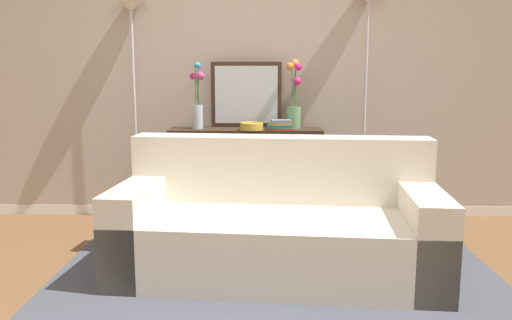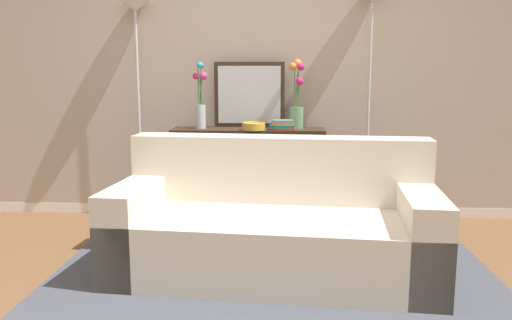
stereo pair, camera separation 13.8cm
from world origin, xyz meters
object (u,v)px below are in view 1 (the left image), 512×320
Objects in this scene: floor_lamp_left at (132,49)px; vase_short_flowers at (294,102)px; vase_tall_flowers at (198,102)px; book_row_under_console at (205,216)px; console_table at (246,159)px; wall_mirror at (246,95)px; fruit_bowl at (252,126)px; book_stack at (280,125)px; couch at (277,226)px; floor_lamp_right at (367,43)px.

vase_short_flowers is (1.41, -0.08, -0.46)m from floor_lamp_left.
vase_tall_flowers reaches higher than book_row_under_console.
book_row_under_console is at bearing 180.00° from console_table.
vase_short_flowers is at bearing 4.85° from console_table.
fruit_bowl is at bearing -78.11° from wall_mirror.
vase_short_flowers is 2.58× the size of book_stack.
wall_mirror is (-0.25, 1.28, 0.82)m from couch.
book_stack is at bearing -136.51° from vase_short_flowers.
floor_lamp_right is 0.81m from vase_short_flowers.
couch reaches higher than console_table.
floor_lamp_right is 2.08m from book_row_under_console.
book_stack is (0.30, -0.08, 0.30)m from console_table.
couch is 1.41m from vase_short_flowers.
wall_mirror reaches higher than book_stack.
floor_lamp_left reaches higher than wall_mirror.
vase_short_flowers is (0.83, 0.04, 0.00)m from vase_tall_flowers.
couch is 1.96m from floor_lamp_right.
console_table is at bearing 165.18° from book_stack.
vase_tall_flowers is 2.46× the size of book_stack.
wall_mirror is (-1.05, 0.02, -0.45)m from floor_lamp_right.
couch is 3.62× the size of vase_short_flowers.
console_table is at bearing -0.00° from book_row_under_console.
floor_lamp_left reaches higher than console_table.
floor_lamp_left is at bearing 173.14° from console_table.
book_row_under_console is (-0.79, -0.04, -1.01)m from vase_short_flowers.
floor_lamp_right is at bearing 12.77° from fruit_bowl.
vase_tall_flowers reaches higher than console_table.
vase_short_flowers is at bearing 2.57° from book_row_under_console.
fruit_bowl is (-0.99, -0.23, -0.70)m from floor_lamp_right.
wall_mirror is (-0.00, 0.14, 0.55)m from console_table.
vase_short_flowers is 1.29m from book_row_under_console.
wall_mirror is 3.17× the size of fruit_bowl.
couch is 1.51m from vase_tall_flowers.
vase_short_flowers reaches higher than fruit_bowl.
couch is 1.32m from book_row_under_console.
floor_lamp_left is 1.45m from book_stack.
wall_mirror is at bearing 100.90° from couch.
floor_lamp_left is at bearing -178.56° from wall_mirror.
vase_short_flowers is at bearing 43.49° from book_stack.
book_row_under_console is at bearing 165.95° from fruit_bowl.
floor_lamp_left is 1.25m from fruit_bowl.
book_stack reaches higher than console_table.
floor_lamp_right is (0.80, 1.26, 1.27)m from couch.
console_table is 0.43m from book_stack.
couch is at bearing -122.45° from floor_lamp_right.
book_stack is at bearing -36.77° from wall_mirror.
floor_lamp_left is 8.44× the size of book_stack.
vase_short_flowers is at bearing -14.57° from wall_mirror.
console_table is at bearing 0.98° from vase_tall_flowers.
floor_lamp_right is 1.04m from book_stack.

